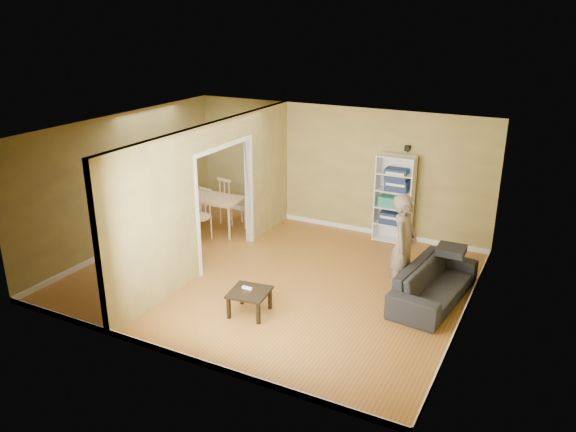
# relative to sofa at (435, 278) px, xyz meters

# --- Properties ---
(room_shell) EXTENTS (6.50, 6.50, 6.50)m
(room_shell) POSITION_rel_sofa_xyz_m (-2.70, -0.45, 0.91)
(room_shell) COLOR brown
(room_shell) RESTS_ON ground
(partition) EXTENTS (0.22, 5.50, 2.60)m
(partition) POSITION_rel_sofa_xyz_m (-3.90, -0.45, 0.91)
(partition) COLOR tan
(partition) RESTS_ON ground
(wall_speaker) EXTENTS (0.10, 0.10, 0.10)m
(wall_speaker) POSITION_rel_sofa_xyz_m (-1.20, 2.24, 1.51)
(wall_speaker) COLOR black
(wall_speaker) RESTS_ON room_shell
(sofa) EXTENTS (2.15, 1.12, 0.78)m
(sofa) POSITION_rel_sofa_xyz_m (0.00, 0.00, 0.00)
(sofa) COLOR black
(sofa) RESTS_ON ground
(person) EXTENTS (0.73, 0.57, 1.99)m
(person) POSITION_rel_sofa_xyz_m (-0.54, -0.00, 0.60)
(person) COLOR slate
(person) RESTS_ON ground
(bookshelf) EXTENTS (0.74, 0.33, 1.77)m
(bookshelf) POSITION_rel_sofa_xyz_m (-1.35, 2.15, 0.49)
(bookshelf) COLOR white
(bookshelf) RESTS_ON ground
(paper_box_navy_a) EXTENTS (0.45, 0.30, 0.23)m
(paper_box_navy_a) POSITION_rel_sofa_xyz_m (-1.38, 2.11, 0.10)
(paper_box_navy_a) COLOR navy
(paper_box_navy_a) RESTS_ON bookshelf
(paper_box_teal) EXTENTS (0.41, 0.27, 0.21)m
(paper_box_teal) POSITION_rel_sofa_xyz_m (-1.44, 2.11, 0.43)
(paper_box_teal) COLOR #0E8984
(paper_box_teal) RESTS_ON bookshelf
(paper_box_navy_b) EXTENTS (0.44, 0.29, 0.23)m
(paper_box_navy_b) POSITION_rel_sofa_xyz_m (-1.31, 2.11, 0.79)
(paper_box_navy_b) COLOR navy
(paper_box_navy_b) RESTS_ON bookshelf
(paper_box_navy_c) EXTENTS (0.43, 0.28, 0.22)m
(paper_box_navy_c) POSITION_rel_sofa_xyz_m (-1.34, 2.11, 1.00)
(paper_box_navy_c) COLOR navy
(paper_box_navy_c) RESTS_ON bookshelf
(coffee_table) EXTENTS (0.58, 0.58, 0.38)m
(coffee_table) POSITION_rel_sofa_xyz_m (-2.40, -1.73, -0.07)
(coffee_table) COLOR black
(coffee_table) RESTS_ON ground
(game_controller) EXTENTS (0.16, 0.04, 0.03)m
(game_controller) POSITION_rel_sofa_xyz_m (-2.46, -1.69, 0.01)
(game_controller) COLOR white
(game_controller) RESTS_ON coffee_table
(dining_table) EXTENTS (1.15, 0.77, 0.72)m
(dining_table) POSITION_rel_sofa_xyz_m (-4.85, 0.97, 0.25)
(dining_table) COLOR tan
(dining_table) RESTS_ON ground
(chair_left) EXTENTS (0.59, 0.59, 1.03)m
(chair_left) POSITION_rel_sofa_xyz_m (-5.65, 0.96, 0.12)
(chair_left) COLOR tan
(chair_left) RESTS_ON ground
(chair_near) EXTENTS (0.56, 0.56, 1.05)m
(chair_near) POSITION_rel_sofa_xyz_m (-4.84, 0.38, 0.13)
(chair_near) COLOR #D7B178
(chair_near) RESTS_ON ground
(chair_far) EXTENTS (0.55, 0.55, 1.05)m
(chair_far) POSITION_rel_sofa_xyz_m (-4.80, 1.50, 0.13)
(chair_far) COLOR tan
(chair_far) RESTS_ON ground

